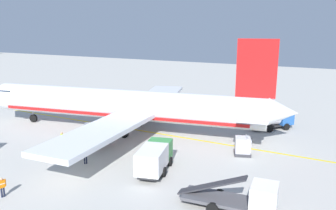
{
  "coord_description": "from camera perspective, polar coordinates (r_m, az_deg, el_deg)",
  "views": [
    {
      "loc": [
        -0.54,
        -0.98,
        13.03
      ],
      "look_at": [
        34.61,
        17.51,
        3.84
      ],
      "focal_mm": 35.71,
      "sensor_mm": 36.0,
      "label": 1
    }
  ],
  "objects": [
    {
      "name": "crew_loader_right",
      "position": [
        45.24,
        7.51,
        -2.48
      ],
      "size": [
        0.63,
        0.25,
        1.73
      ],
      "color": "#191E33",
      "rests_on": "ground"
    },
    {
      "name": "apron_guide_line",
      "position": [
        42.28,
        -1.45,
        -4.92
      ],
      "size": [
        0.3,
        60.0,
        0.01
      ],
      "primitive_type": "cube",
      "color": "yellow",
      "rests_on": "ground"
    },
    {
      "name": "airliner_foreground",
      "position": [
        42.89,
        -7.28,
        -0.07
      ],
      "size": [
        34.48,
        41.51,
        11.9
      ],
      "color": "silver",
      "rests_on": "ground"
    },
    {
      "name": "service_truck_fuel",
      "position": [
        45.91,
        17.3,
        -2.26
      ],
      "size": [
        5.6,
        5.33,
        2.4
      ],
      "color": "#2659A5",
      "rests_on": "ground"
    },
    {
      "name": "cargo_container_near",
      "position": [
        36.11,
        12.66,
        -6.84
      ],
      "size": [
        2.21,
        2.21,
        2.01
      ],
      "color": "#333338",
      "rests_on": "ground"
    },
    {
      "name": "crew_marshaller",
      "position": [
        29.9,
        -26.47,
        -12.22
      ],
      "size": [
        0.6,
        0.36,
        1.65
      ],
      "color": "#191E33",
      "rests_on": "ground"
    },
    {
      "name": "crew_loader_left",
      "position": [
        39.34,
        -17.6,
        -5.39
      ],
      "size": [
        0.42,
        0.56,
        1.72
      ],
      "color": "#191E33",
      "rests_on": "ground"
    },
    {
      "name": "crew_supervisor",
      "position": [
        33.94,
        -13.95,
        -8.1
      ],
      "size": [
        0.47,
        0.49,
        1.72
      ],
      "color": "#191E33",
      "rests_on": "ground"
    },
    {
      "name": "service_truck_pushback",
      "position": [
        25.36,
        13.05,
        -15.24
      ],
      "size": [
        2.91,
        7.34,
        2.78
      ],
      "color": "white",
      "rests_on": "ground"
    },
    {
      "name": "service_truck_catering",
      "position": [
        31.11,
        -2.3,
        -8.83
      ],
      "size": [
        5.98,
        3.53,
        2.53
      ],
      "color": "#338C3F",
      "rests_on": "ground"
    }
  ]
}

